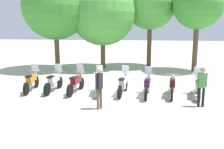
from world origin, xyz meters
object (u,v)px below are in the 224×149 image
object	(u,v)px
motorcycle_2	(76,83)
tree_0	(55,7)
person_0	(202,84)
motorcycle_7	(198,86)
motorcycle_1	(54,82)
motorcycle_4	(123,84)
tree_2	(150,4)
motorcycle_5	(147,86)
motorcycle_0	(31,81)
person_1	(99,84)
tree_3	(198,4)
tree_1	(103,12)
motorcycle_3	(99,84)
motorcycle_6	(172,86)

from	to	relation	value
motorcycle_2	tree_0	xyz separation A→B (m)	(-3.01, 6.31, 4.15)
tree_0	person_0	bearing A→B (deg)	-41.95
motorcycle_7	tree_0	bearing A→B (deg)	62.55
motorcycle_7	motorcycle_2	bearing A→B (deg)	96.90
motorcycle_1	person_0	distance (m)	7.25
motorcycle_4	tree_2	distance (m)	9.76
motorcycle_5	motorcycle_0	bearing A→B (deg)	93.09
motorcycle_7	person_0	distance (m)	1.60
motorcycle_5	person_1	world-z (taller)	person_1
person_0	tree_3	bearing A→B (deg)	-173.00
motorcycle_5	tree_0	distance (m)	10.17
motorcycle_0	tree_1	size ratio (longest dim) A/B	0.32
tree_0	motorcycle_7	bearing A→B (deg)	-35.51
tree_0	tree_1	size ratio (longest dim) A/B	1.04
motorcycle_3	person_0	xyz separation A→B (m)	(4.63, -1.54, 0.50)
tree_3	motorcycle_0	bearing A→B (deg)	-145.34
motorcycle_2	person_0	size ratio (longest dim) A/B	1.26
motorcycle_4	person_1	bearing A→B (deg)	167.94
motorcycle_0	tree_1	distance (m)	8.53
motorcycle_5	motorcycle_6	distance (m)	1.20
motorcycle_3	motorcycle_7	distance (m)	4.81
motorcycle_2	motorcycle_7	size ratio (longest dim) A/B	1.00
person_0	tree_3	xyz separation A→B (m)	(1.39, 8.38, 3.77)
motorcycle_4	person_0	bearing A→B (deg)	-107.57
motorcycle_0	motorcycle_6	bearing A→B (deg)	-95.89
motorcycle_7	tree_1	bearing A→B (deg)	45.53
motorcycle_1	tree_3	distance (m)	11.55
person_1	tree_2	distance (m)	11.81
motorcycle_4	motorcycle_5	world-z (taller)	same
tree_0	tree_3	bearing A→B (deg)	2.50
motorcycle_2	motorcycle_4	world-z (taller)	same
person_1	motorcycle_4	bearing A→B (deg)	-71.18
tree_1	tree_3	distance (m)	6.89
motorcycle_1	tree_0	bearing A→B (deg)	21.47
motorcycle_4	motorcycle_5	bearing A→B (deg)	-91.28
motorcycle_2	tree_2	size ratio (longest dim) A/B	0.31
motorcycle_3	tree_3	size ratio (longest dim) A/B	0.33
motorcycle_4	tree_0	world-z (taller)	tree_0
motorcycle_6	tree_1	xyz separation A→B (m)	(-4.44, 7.35, 3.78)
tree_0	motorcycle_3	bearing A→B (deg)	-56.71
motorcycle_5	motorcycle_7	distance (m)	2.40
tree_2	motorcycle_0	bearing A→B (deg)	-127.14
motorcycle_4	motorcycle_7	distance (m)	3.60
person_0	tree_0	bearing A→B (deg)	-115.51
motorcycle_3	tree_2	size ratio (longest dim) A/B	0.31
motorcycle_4	motorcycle_6	bearing A→B (deg)	-84.43
motorcycle_0	tree_0	world-z (taller)	tree_0
motorcycle_7	tree_1	distance (m)	10.01
motorcycle_3	person_1	xyz separation A→B (m)	(0.38, -2.29, 0.53)
motorcycle_6	tree_1	world-z (taller)	tree_1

